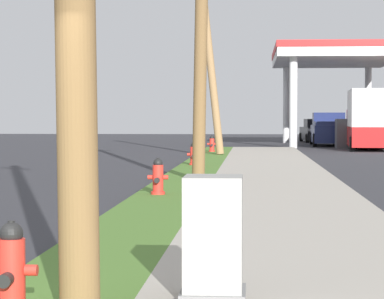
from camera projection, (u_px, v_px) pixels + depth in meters
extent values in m
cylinder|color=red|center=(12.00, 276.00, 6.82)|extent=(0.22, 0.22, 0.60)
sphere|color=black|center=(11.00, 234.00, 6.81)|extent=(0.19, 0.19, 0.19)
cylinder|color=black|center=(11.00, 224.00, 6.80)|extent=(0.06, 0.06, 0.05)
cylinder|color=red|center=(31.00, 270.00, 6.81)|extent=(0.10, 0.09, 0.09)
cylinder|color=black|center=(5.00, 280.00, 6.65)|extent=(0.11, 0.12, 0.11)
cylinder|color=red|center=(158.00, 193.00, 17.36)|extent=(0.29, 0.29, 0.06)
cylinder|color=red|center=(158.00, 180.00, 17.35)|extent=(0.22, 0.22, 0.60)
sphere|color=black|center=(158.00, 163.00, 17.34)|extent=(0.19, 0.19, 0.19)
cylinder|color=black|center=(158.00, 159.00, 17.33)|extent=(0.06, 0.06, 0.05)
cylinder|color=red|center=(150.00, 177.00, 17.36)|extent=(0.10, 0.09, 0.09)
cylinder|color=red|center=(166.00, 177.00, 17.34)|extent=(0.10, 0.09, 0.09)
cylinder|color=black|center=(157.00, 180.00, 17.18)|extent=(0.11, 0.12, 0.11)
cylinder|color=red|center=(194.00, 164.00, 28.03)|extent=(0.29, 0.29, 0.06)
cylinder|color=red|center=(194.00, 156.00, 28.02)|extent=(0.22, 0.22, 0.60)
sphere|color=black|center=(194.00, 146.00, 28.01)|extent=(0.19, 0.19, 0.19)
cylinder|color=black|center=(194.00, 143.00, 28.01)|extent=(0.06, 0.06, 0.05)
cylinder|color=red|center=(189.00, 154.00, 28.03)|extent=(0.10, 0.09, 0.09)
cylinder|color=red|center=(198.00, 154.00, 28.01)|extent=(0.10, 0.09, 0.09)
cylinder|color=black|center=(193.00, 156.00, 27.85)|extent=(0.11, 0.12, 0.11)
cylinder|color=red|center=(212.00, 151.00, 38.92)|extent=(0.29, 0.29, 0.06)
cylinder|color=red|center=(212.00, 145.00, 38.91)|extent=(0.22, 0.22, 0.60)
sphere|color=black|center=(212.00, 138.00, 38.89)|extent=(0.19, 0.19, 0.19)
cylinder|color=black|center=(212.00, 136.00, 38.89)|extent=(0.06, 0.06, 0.05)
cylinder|color=red|center=(208.00, 144.00, 38.91)|extent=(0.10, 0.09, 0.09)
cylinder|color=red|center=(215.00, 144.00, 38.89)|extent=(0.10, 0.09, 0.09)
cylinder|color=black|center=(212.00, 145.00, 38.74)|extent=(0.11, 0.12, 0.11)
cylinder|color=brown|center=(201.00, 9.00, 21.18)|extent=(0.59, 0.64, 8.51)
cylinder|color=#937047|center=(208.00, 43.00, 35.93)|extent=(1.46, 0.94, 9.37)
cube|color=slate|center=(213.00, 294.00, 7.38)|extent=(0.56, 0.62, 0.08)
cube|color=gray|center=(213.00, 237.00, 7.36)|extent=(0.50, 0.56, 1.06)
cylinder|color=silver|center=(293.00, 103.00, 46.30)|extent=(0.44, 0.44, 4.95)
cylinder|color=silver|center=(286.00, 105.00, 55.85)|extent=(0.44, 0.44, 4.95)
cylinder|color=silver|center=(368.00, 105.00, 55.48)|extent=(0.44, 0.44, 4.95)
cube|color=white|center=(334.00, 58.00, 50.79)|extent=(7.10, 11.39, 0.50)
cube|color=red|center=(334.00, 51.00, 50.77)|extent=(7.20, 11.49, 0.36)
cube|color=#47474C|center=(342.00, 134.00, 46.17)|extent=(0.70, 1.10, 1.60)
cube|color=#47474C|center=(327.00, 131.00, 55.73)|extent=(0.70, 1.10, 1.60)
cube|color=black|center=(317.00, 133.00, 57.97)|extent=(2.11, 4.61, 0.85)
cube|color=black|center=(317.00, 123.00, 57.72)|extent=(1.73, 2.13, 0.56)
cylinder|color=black|center=(301.00, 137.00, 59.69)|extent=(0.26, 0.61, 0.60)
cylinder|color=black|center=(326.00, 137.00, 59.68)|extent=(0.26, 0.61, 0.60)
cylinder|color=black|center=(307.00, 138.00, 56.29)|extent=(0.26, 0.61, 0.60)
cylinder|color=black|center=(333.00, 138.00, 56.28)|extent=(0.26, 0.61, 0.60)
cube|color=red|center=(368.00, 136.00, 44.31)|extent=(2.34, 6.50, 1.00)
cube|color=white|center=(369.00, 108.00, 43.50)|extent=(2.17, 4.07, 1.90)
cube|color=red|center=(365.00, 118.00, 46.31)|extent=(1.95, 2.14, 0.90)
cylinder|color=black|center=(346.00, 141.00, 47.07)|extent=(0.26, 0.77, 0.76)
cylinder|color=black|center=(381.00, 141.00, 46.84)|extent=(0.26, 0.77, 0.76)
cylinder|color=black|center=(352.00, 144.00, 41.82)|extent=(0.26, 0.77, 0.76)
cube|color=navy|center=(329.00, 134.00, 50.62)|extent=(2.14, 5.45, 1.00)
cube|color=navy|center=(328.00, 119.00, 51.55)|extent=(1.89, 2.10, 0.76)
cube|color=navy|center=(331.00, 123.00, 49.41)|extent=(1.95, 2.96, 0.24)
cylinder|color=black|center=(312.00, 138.00, 52.86)|extent=(0.24, 0.77, 0.76)
cylinder|color=black|center=(343.00, 138.00, 52.68)|extent=(0.24, 0.77, 0.76)
cylinder|color=black|center=(315.00, 140.00, 48.59)|extent=(0.24, 0.77, 0.76)
cylinder|color=black|center=(349.00, 140.00, 48.40)|extent=(0.24, 0.77, 0.76)
cube|color=tan|center=(374.00, 135.00, 47.16)|extent=(2.47, 5.56, 1.00)
cube|color=tan|center=(373.00, 119.00, 48.09)|extent=(2.02, 2.21, 0.76)
cube|color=tan|center=(375.00, 124.00, 45.97)|extent=(2.13, 3.07, 0.24)
cylinder|color=black|center=(355.00, 140.00, 49.45)|extent=(0.29, 0.78, 0.76)
cylinder|color=black|center=(357.00, 142.00, 45.21)|extent=(0.29, 0.78, 0.76)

